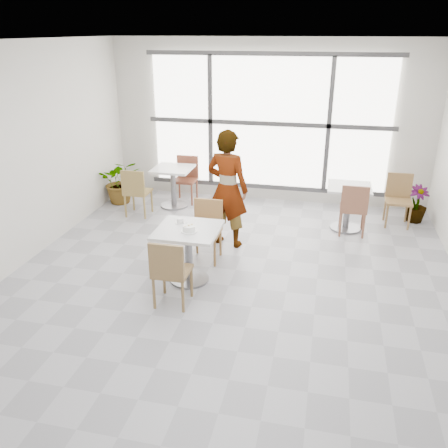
% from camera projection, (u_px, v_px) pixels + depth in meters
% --- Properties ---
extents(floor, '(7.00, 7.00, 0.00)m').
position_uv_depth(floor, '(229.00, 285.00, 6.14)').
color(floor, '#9E9EA5').
rests_on(floor, ground).
extents(ceiling, '(7.00, 7.00, 0.00)m').
position_uv_depth(ceiling, '(230.00, 41.00, 4.98)').
color(ceiling, white).
rests_on(ceiling, ground).
extents(wall_back, '(6.00, 0.00, 6.00)m').
position_uv_depth(wall_back, '(269.00, 123.00, 8.71)').
color(wall_back, silver).
rests_on(wall_back, ground).
extents(wall_front, '(6.00, 0.00, 6.00)m').
position_uv_depth(wall_front, '(88.00, 368.00, 2.41)').
color(wall_front, silver).
rests_on(wall_front, ground).
extents(wall_left, '(0.00, 7.00, 7.00)m').
position_uv_depth(wall_left, '(8.00, 161.00, 6.17)').
color(wall_left, silver).
rests_on(wall_left, ground).
extents(window, '(4.60, 0.07, 2.52)m').
position_uv_depth(window, '(268.00, 123.00, 8.65)').
color(window, white).
rests_on(window, ground).
extents(main_table, '(0.80, 0.80, 0.75)m').
position_uv_depth(main_table, '(188.00, 245.00, 6.07)').
color(main_table, silver).
rests_on(main_table, ground).
extents(chair_near, '(0.42, 0.42, 0.87)m').
position_uv_depth(chair_near, '(170.00, 269.00, 5.50)').
color(chair_near, olive).
rests_on(chair_near, ground).
extents(chair_far, '(0.42, 0.42, 0.87)m').
position_uv_depth(chair_far, '(207.00, 226.00, 6.72)').
color(chair_far, '#A0713F').
rests_on(chair_far, ground).
extents(oatmeal_bowl, '(0.21, 0.21, 0.10)m').
position_uv_depth(oatmeal_bowl, '(189.00, 228.00, 5.88)').
color(oatmeal_bowl, white).
rests_on(oatmeal_bowl, main_table).
extents(coffee_cup, '(0.16, 0.13, 0.07)m').
position_uv_depth(coffee_cup, '(180.00, 221.00, 6.15)').
color(coffee_cup, white).
rests_on(coffee_cup, main_table).
extents(person, '(0.74, 0.58, 1.80)m').
position_uv_depth(person, '(227.00, 189.00, 6.99)').
color(person, black).
rests_on(person, ground).
extents(bg_table_left, '(0.70, 0.70, 0.75)m').
position_uv_depth(bg_table_left, '(173.00, 181.00, 8.71)').
color(bg_table_left, white).
rests_on(bg_table_left, ground).
extents(bg_table_right, '(0.70, 0.70, 0.75)m').
position_uv_depth(bg_table_right, '(348.00, 201.00, 7.70)').
color(bg_table_right, silver).
rests_on(bg_table_right, ground).
extents(bg_chair_left_near, '(0.42, 0.42, 0.87)m').
position_uv_depth(bg_chair_left_near, '(136.00, 190.00, 8.23)').
color(bg_chair_left_near, olive).
rests_on(bg_chair_left_near, ground).
extents(bg_chair_left_far, '(0.42, 0.42, 0.87)m').
position_uv_depth(bg_chair_left_far, '(186.00, 176.00, 9.01)').
color(bg_chair_left_far, brown).
rests_on(bg_chair_left_far, ground).
extents(bg_chair_right_near, '(0.42, 0.42, 0.87)m').
position_uv_depth(bg_chair_right_near, '(354.00, 206.00, 7.45)').
color(bg_chair_right_near, brown).
rests_on(bg_chair_right_near, ground).
extents(bg_chair_right_far, '(0.42, 0.42, 0.87)m').
position_uv_depth(bg_chair_right_far, '(399.00, 196.00, 7.92)').
color(bg_chair_right_far, olive).
rests_on(bg_chair_right_far, ground).
extents(plant_left, '(0.97, 0.91, 0.85)m').
position_uv_depth(plant_left, '(121.00, 181.00, 8.93)').
color(plant_left, '#43813B').
rests_on(plant_left, ground).
extents(plant_right, '(0.44, 0.44, 0.65)m').
position_uv_depth(plant_right, '(417.00, 204.00, 8.07)').
color(plant_right, '#4D8E3F').
rests_on(plant_right, ground).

